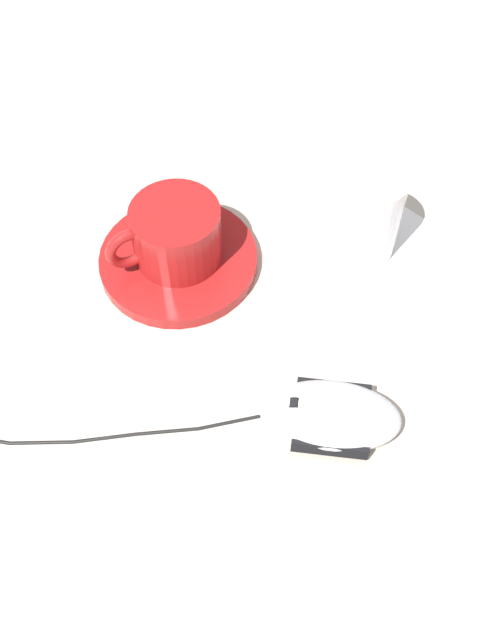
# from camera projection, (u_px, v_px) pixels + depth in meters

# --- Properties ---
(ground_plane) EXTENTS (3.00, 3.00, 0.00)m
(ground_plane) POSITION_uv_depth(u_px,v_px,m) (281.00, 287.00, 0.68)
(ground_plane) COLOR #B2A899
(saucer) EXTENTS (0.15, 0.15, 0.01)m
(saucer) POSITION_uv_depth(u_px,v_px,m) (179.00, 260.00, 0.69)
(saucer) COLOR maroon
(saucer) RESTS_ON ground
(coffee_cup) EXTENTS (0.08, 0.10, 0.06)m
(coffee_cup) POSITION_uv_depth(u_px,v_px,m) (174.00, 234.00, 0.66)
(coffee_cup) COLOR maroon
(coffee_cup) RESTS_ON saucer
(computer_mouse) EXTENTS (0.13, 0.10, 0.04)m
(computer_mouse) POSITION_uv_depth(u_px,v_px,m) (332.00, 415.00, 0.58)
(computer_mouse) COLOR silver
(computer_mouse) RESTS_ON ground
(mouse_cable) EXTENTS (0.32, 0.16, 0.00)m
(mouse_cable) POSITION_uv_depth(u_px,v_px,m) (44.00, 428.00, 0.59)
(mouse_cable) COLOR black
(mouse_cable) RESTS_ON ground
(napkin_under_glass) EXTENTS (0.16, 0.16, 0.00)m
(napkin_under_glass) POSITION_uv_depth(u_px,v_px,m) (369.00, 246.00, 0.71)
(napkin_under_glass) COLOR white
(napkin_under_glass) RESTS_ON ground
(drinking_glass) EXTENTS (0.06, 0.06, 0.09)m
(drinking_glass) POSITION_uv_depth(u_px,v_px,m) (369.00, 214.00, 0.67)
(drinking_glass) COLOR silver
(drinking_glass) RESTS_ON napkin_under_glass
(napkin_spare) EXTENTS (0.18, 0.18, 0.00)m
(napkin_spare) POSITION_uv_depth(u_px,v_px,m) (260.00, 146.00, 0.79)
(napkin_spare) COLOR white
(napkin_spare) RESTS_ON ground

